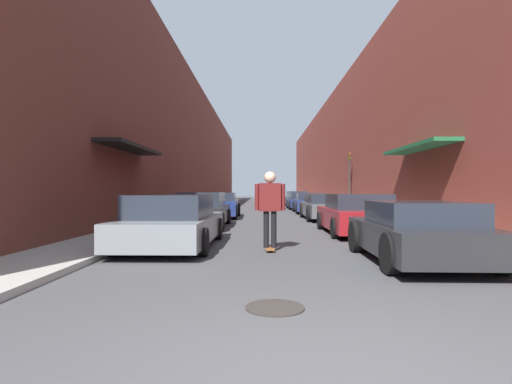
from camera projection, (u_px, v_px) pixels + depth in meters
ground at (268, 210)px, 28.64m from camera, size 142.60×142.60×0.00m
curb_strip_left at (215, 206)px, 35.18m from camera, size 1.80×64.82×0.12m
curb_strip_right at (318, 206)px, 35.06m from camera, size 1.80×64.82×0.12m
building_row_left at (182, 150)px, 35.20m from camera, size 4.90×64.82×10.00m
building_row_right at (351, 152)px, 35.00m from camera, size 4.90×64.82×9.57m
parked_car_left_0 at (173, 222)px, 9.81m from camera, size 2.08×4.74×1.29m
parked_car_left_1 at (203, 210)px, 15.16m from camera, size 1.89×4.68×1.32m
parked_car_left_2 at (220, 205)px, 20.50m from camera, size 1.95×4.57×1.29m
parked_car_right_0 at (418, 232)px, 7.72m from camera, size 2.00×3.96×1.18m
parked_car_right_1 at (356, 214)px, 12.84m from camera, size 2.04×4.54×1.28m
parked_car_right_2 at (325, 207)px, 19.04m from camera, size 2.02×4.76×1.21m
parked_car_right_3 at (310, 203)px, 24.72m from camera, size 1.92×4.23×1.23m
parked_car_right_4 at (301, 201)px, 29.80m from camera, size 2.01×4.02×1.23m
parked_car_right_5 at (297, 199)px, 35.01m from camera, size 1.96×4.47×1.33m
skateboarder at (270, 202)px, 9.19m from camera, size 0.70×0.78×1.83m
manhole_cover at (275, 308)px, 4.70m from camera, size 0.70×0.70×0.02m
traffic_light at (349, 175)px, 25.16m from camera, size 0.16×0.22×3.68m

